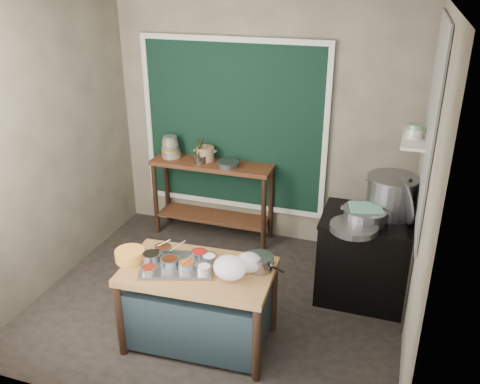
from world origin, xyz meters
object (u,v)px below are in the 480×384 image
(saucepan, at_px, (260,263))
(ceramic_crock, at_px, (205,155))
(stock_pot, at_px, (391,196))
(steamer, at_px, (365,215))
(condiment_tray, at_px, (178,265))
(back_counter, at_px, (213,199))
(utensil_cup, at_px, (200,159))
(stove_block, at_px, (367,259))
(yellow_basin, at_px, (130,255))
(prep_table, at_px, (199,306))

(saucepan, distance_m, ceramic_crock, 2.13)
(stock_pot, distance_m, steamer, 0.34)
(condiment_tray, height_order, ceramic_crock, ceramic_crock)
(back_counter, distance_m, condiment_tray, 1.97)
(condiment_tray, bearing_deg, utensil_cup, 106.63)
(stove_block, bearing_deg, yellow_basin, -147.59)
(back_counter, xyz_separation_m, condiment_tray, (0.43, -1.90, 0.29))
(saucepan, height_order, stock_pot, stock_pot)
(stock_pot, bearing_deg, ceramic_crock, 163.47)
(back_counter, distance_m, utensil_cup, 0.54)
(back_counter, height_order, stock_pot, stock_pot)
(yellow_basin, height_order, saucepan, saucepan)
(back_counter, relative_size, stove_block, 1.61)
(stock_pot, bearing_deg, saucepan, -130.33)
(yellow_basin, distance_m, saucepan, 1.11)
(stove_block, relative_size, steamer, 2.15)
(stove_block, bearing_deg, utensil_cup, 161.45)
(stock_pot, relative_size, steamer, 1.17)
(prep_table, bearing_deg, yellow_basin, -177.83)
(back_counter, xyz_separation_m, yellow_basin, (0.00, -1.94, 0.32))
(back_counter, distance_m, ceramic_crock, 0.56)
(stock_pot, bearing_deg, back_counter, 163.73)
(yellow_basin, relative_size, utensil_cup, 1.64)
(condiment_tray, distance_m, stock_pot, 2.10)
(back_counter, xyz_separation_m, saucepan, (1.09, -1.72, 0.34))
(prep_table, bearing_deg, steamer, 36.82)
(saucepan, bearing_deg, utensil_cup, 150.21)
(stock_pot, bearing_deg, yellow_basin, -146.84)
(saucepan, relative_size, utensil_cup, 1.52)
(condiment_tray, bearing_deg, steamer, 36.82)
(yellow_basin, bearing_deg, stove_block, 32.41)
(back_counter, bearing_deg, stock_pot, -16.27)
(stock_pot, bearing_deg, utensil_cup, 165.86)
(condiment_tray, relative_size, ceramic_crock, 2.69)
(prep_table, bearing_deg, utensil_cup, 108.49)
(ceramic_crock, xyz_separation_m, stock_pot, (2.14, -0.64, 0.05))
(ceramic_crock, distance_m, steamer, 2.13)
(back_counter, height_order, ceramic_crock, ceramic_crock)
(saucepan, height_order, ceramic_crock, ceramic_crock)
(stove_block, bearing_deg, back_counter, 158.98)
(prep_table, xyz_separation_m, ceramic_crock, (-0.69, 1.92, 0.65))
(stove_block, height_order, stock_pot, stock_pot)
(prep_table, distance_m, back_counter, 1.98)
(stove_block, distance_m, saucepan, 1.34)
(condiment_tray, xyz_separation_m, steamer, (1.41, 1.06, 0.18))
(saucepan, relative_size, steamer, 0.55)
(stove_block, bearing_deg, ceramic_crock, 158.93)
(yellow_basin, bearing_deg, prep_table, 5.31)
(back_counter, distance_m, yellow_basin, 1.96)
(saucepan, relative_size, stock_pot, 0.47)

